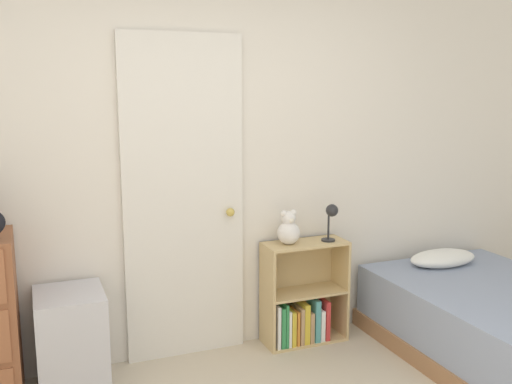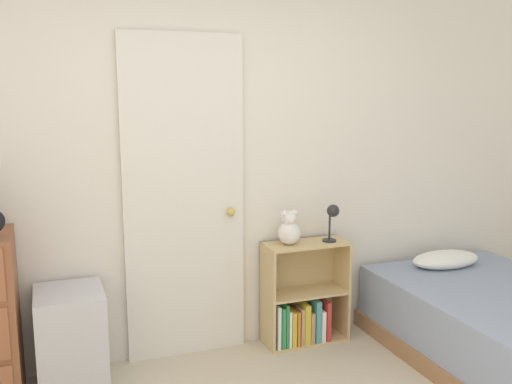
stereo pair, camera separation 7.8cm
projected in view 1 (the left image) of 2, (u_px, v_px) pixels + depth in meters
The scene contains 7 objects.
wall_back at pixel (194, 163), 3.68m from camera, with size 10.00×0.06×2.55m.
door_closed at pixel (184, 200), 3.65m from camera, with size 0.79×0.09×2.09m.
storage_bin at pixel (72, 342), 3.31m from camera, with size 0.39×0.44×0.60m.
bookshelf at pixel (301, 305), 3.96m from camera, with size 0.58×0.25×0.71m.
teddy_bear at pixel (289, 230), 3.83m from camera, with size 0.16×0.16×0.24m.
desk_lamp at pixel (331, 215), 3.89m from camera, with size 0.11×0.10×0.26m.
bed at pixel (507, 327), 3.66m from camera, with size 1.19×1.82×0.58m.
Camera 1 is at (-0.99, -1.61, 1.75)m, focal length 40.00 mm.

